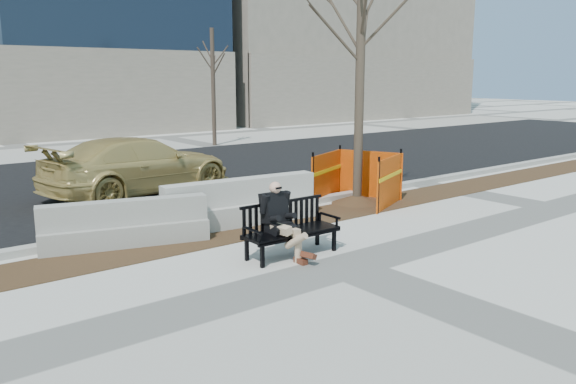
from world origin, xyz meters
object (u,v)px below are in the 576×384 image
seated_man (279,257)px  bench (292,255)px  sedan (141,193)px  jersey_barrier_left (126,245)px  tree_fence (357,203)px  jersey_barrier_right (242,224)px

seated_man → bench: bearing=-11.3°
sedan → jersey_barrier_left: (-2.00, -3.94, 0.00)m
bench → seated_man: (-0.22, 0.05, 0.00)m
jersey_barrier_left → tree_fence: bearing=14.9°
tree_fence → jersey_barrier_right: size_ratio=1.90×
seated_man → sedan: 6.04m
bench → jersey_barrier_right: size_ratio=0.52×
sedan → jersey_barrier_right: 3.97m
tree_fence → jersey_barrier_left: size_ratio=2.17×
sedan → jersey_barrier_right: bearing=174.5°
sedan → jersey_barrier_right: size_ratio=1.51×
bench → seated_man: bearing=168.7°
sedan → jersey_barrier_right: (0.29, -3.96, 0.00)m
tree_fence → sedan: bearing=129.6°
sedan → jersey_barrier_left: sedan is taller
jersey_barrier_right → seated_man: bearing=-102.9°
bench → seated_man: size_ratio=1.37×
seated_man → tree_fence: tree_fence is taller
seated_man → jersey_barrier_left: 2.63m
seated_man → sedan: bearing=87.5°
sedan → seated_man: bearing=166.4°
jersey_barrier_left → jersey_barrier_right: jersey_barrier_right is taller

